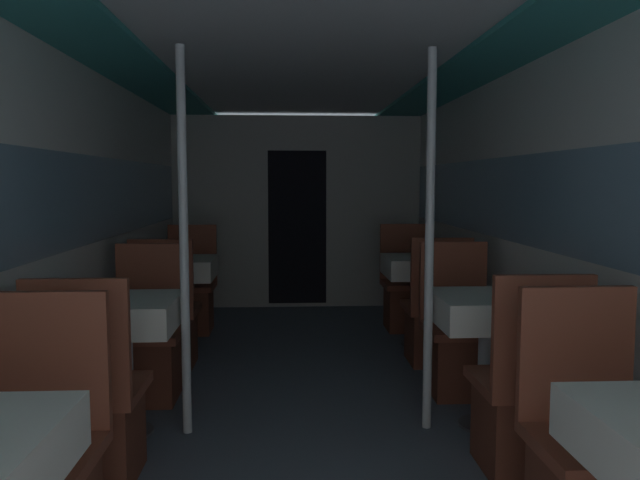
{
  "coord_description": "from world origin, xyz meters",
  "views": [
    {
      "loc": [
        -0.11,
        -0.94,
        1.39
      ],
      "look_at": [
        0.09,
        2.94,
        1.02
      ],
      "focal_mm": 35.0,
      "sensor_mm": 36.0,
      "label": 1
    }
  ],
  "objects_px": {
    "dining_table_left_2": "(179,273)",
    "chair_left_near_2": "(167,329)",
    "chair_left_far_1": "(147,354)",
    "chair_right_far_0": "(594,479)",
    "chair_left_far_2": "(190,300)",
    "chair_right_far_1": "(459,349)",
    "chair_right_far_2": "(407,298)",
    "dining_table_left_1": "(122,321)",
    "chair_left_near_1": "(92,421)",
    "chair_right_near_1": "(524,412)",
    "chair_right_near_2": "(435,326)",
    "support_pole_left_1": "(184,244)",
    "support_pole_right_1": "(429,242)",
    "dining_table_right_2": "(420,271)",
    "dining_table_right_1": "(488,316)"
  },
  "relations": [
    {
      "from": "dining_table_left_2",
      "to": "chair_left_near_2",
      "type": "xyz_separation_m",
      "value": [
        0.0,
        -0.57,
        -0.34
      ]
    },
    {
      "from": "chair_left_far_1",
      "to": "chair_right_far_0",
      "type": "xyz_separation_m",
      "value": [
        2.02,
        -1.8,
        0.0
      ]
    },
    {
      "from": "chair_left_near_2",
      "to": "chair_left_far_2",
      "type": "distance_m",
      "value": 1.13
    },
    {
      "from": "chair_right_far_1",
      "to": "chair_left_far_1",
      "type": "bearing_deg",
      "value": 0.0
    },
    {
      "from": "chair_right_far_2",
      "to": "dining_table_left_1",
      "type": "bearing_deg",
      "value": 49.5
    },
    {
      "from": "chair_left_near_1",
      "to": "chair_right_near_1",
      "type": "distance_m",
      "value": 2.02
    },
    {
      "from": "chair_left_near_1",
      "to": "chair_left_near_2",
      "type": "height_order",
      "value": "same"
    },
    {
      "from": "dining_table_left_2",
      "to": "chair_right_near_2",
      "type": "bearing_deg",
      "value": -15.62
    },
    {
      "from": "chair_left_near_2",
      "to": "support_pole_left_1",
      "type": "bearing_deg",
      "value": -74.65
    },
    {
      "from": "dining_table_left_2",
      "to": "chair_right_far_2",
      "type": "relative_size",
      "value": 0.77
    },
    {
      "from": "chair_left_far_2",
      "to": "support_pole_right_1",
      "type": "relative_size",
      "value": 0.47
    },
    {
      "from": "chair_left_near_1",
      "to": "dining_table_right_2",
      "type": "distance_m",
      "value": 3.14
    },
    {
      "from": "chair_right_near_1",
      "to": "support_pole_right_1",
      "type": "xyz_separation_m",
      "value": [
        -0.34,
        0.57,
        0.76
      ]
    },
    {
      "from": "chair_right_near_1",
      "to": "dining_table_left_1",
      "type": "bearing_deg",
      "value": 164.38
    },
    {
      "from": "chair_right_far_0",
      "to": "dining_table_right_2",
      "type": "height_order",
      "value": "chair_right_far_0"
    },
    {
      "from": "dining_table_left_1",
      "to": "support_pole_right_1",
      "type": "distance_m",
      "value": 1.74
    },
    {
      "from": "chair_right_near_1",
      "to": "chair_right_far_1",
      "type": "bearing_deg",
      "value": 90.0
    },
    {
      "from": "chair_left_near_1",
      "to": "chair_left_far_2",
      "type": "distance_m",
      "value": 2.94
    },
    {
      "from": "support_pole_left_1",
      "to": "chair_right_far_0",
      "type": "distance_m",
      "value": 2.22
    },
    {
      "from": "chair_right_near_1",
      "to": "chair_right_near_2",
      "type": "height_order",
      "value": "same"
    },
    {
      "from": "support_pole_left_1",
      "to": "chair_left_far_2",
      "type": "bearing_deg",
      "value": 98.16
    },
    {
      "from": "dining_table_left_1",
      "to": "chair_left_near_2",
      "type": "relative_size",
      "value": 0.77
    },
    {
      "from": "chair_right_far_0",
      "to": "chair_left_near_2",
      "type": "bearing_deg",
      "value": -50.73
    },
    {
      "from": "chair_left_near_1",
      "to": "chair_right_near_2",
      "type": "xyz_separation_m",
      "value": [
        2.02,
        1.8,
        0.0
      ]
    },
    {
      "from": "chair_left_near_1",
      "to": "chair_right_far_0",
      "type": "bearing_deg",
      "value": -18.37
    },
    {
      "from": "chair_left_near_2",
      "to": "chair_right_far_2",
      "type": "bearing_deg",
      "value": 29.22
    },
    {
      "from": "dining_table_left_2",
      "to": "chair_right_far_1",
      "type": "height_order",
      "value": "chair_right_far_1"
    },
    {
      "from": "dining_table_left_1",
      "to": "dining_table_right_2",
      "type": "distance_m",
      "value": 2.71
    },
    {
      "from": "chair_right_near_2",
      "to": "chair_right_far_2",
      "type": "distance_m",
      "value": 1.13
    },
    {
      "from": "dining_table_left_2",
      "to": "chair_left_far_2",
      "type": "xyz_separation_m",
      "value": [
        0.0,
        0.57,
        -0.34
      ]
    },
    {
      "from": "chair_left_far_2",
      "to": "chair_right_far_1",
      "type": "bearing_deg",
      "value": 138.29
    },
    {
      "from": "chair_right_near_1",
      "to": "support_pole_right_1",
      "type": "relative_size",
      "value": 0.47
    },
    {
      "from": "support_pole_left_1",
      "to": "dining_table_right_1",
      "type": "height_order",
      "value": "support_pole_left_1"
    },
    {
      "from": "dining_table_left_1",
      "to": "chair_left_far_1",
      "type": "relative_size",
      "value": 0.77
    },
    {
      "from": "chair_left_far_1",
      "to": "chair_left_near_2",
      "type": "bearing_deg",
      "value": -90.0
    },
    {
      "from": "chair_left_far_2",
      "to": "support_pole_right_1",
      "type": "distance_m",
      "value": 3.01
    },
    {
      "from": "dining_table_left_1",
      "to": "support_pole_left_1",
      "type": "relative_size",
      "value": 0.36
    },
    {
      "from": "dining_table_left_1",
      "to": "chair_right_far_0",
      "type": "height_order",
      "value": "chair_right_far_0"
    },
    {
      "from": "support_pole_left_1",
      "to": "dining_table_left_1",
      "type": "bearing_deg",
      "value": 180.0
    },
    {
      "from": "chair_left_near_2",
      "to": "chair_right_far_0",
      "type": "relative_size",
      "value": 1.0
    },
    {
      "from": "chair_right_near_2",
      "to": "chair_right_far_2",
      "type": "xyz_separation_m",
      "value": [
        0.0,
        1.13,
        0.0
      ]
    },
    {
      "from": "dining_table_right_1",
      "to": "chair_right_near_2",
      "type": "bearing_deg",
      "value": 90.0
    },
    {
      "from": "support_pole_left_1",
      "to": "chair_right_near_1",
      "type": "distance_m",
      "value": 1.93
    },
    {
      "from": "chair_left_far_2",
      "to": "chair_right_far_1",
      "type": "xyz_separation_m",
      "value": [
        2.02,
        -1.8,
        0.0
      ]
    },
    {
      "from": "dining_table_left_1",
      "to": "chair_left_near_2",
      "type": "distance_m",
      "value": 1.28
    },
    {
      "from": "dining_table_left_1",
      "to": "dining_table_right_2",
      "type": "relative_size",
      "value": 1.0
    },
    {
      "from": "dining_table_left_1",
      "to": "chair_right_far_0",
      "type": "relative_size",
      "value": 0.77
    },
    {
      "from": "dining_table_left_1",
      "to": "dining_table_left_2",
      "type": "relative_size",
      "value": 1.0
    },
    {
      "from": "chair_left_far_2",
      "to": "dining_table_right_2",
      "type": "distance_m",
      "value": 2.13
    },
    {
      "from": "chair_left_far_1",
      "to": "chair_left_far_2",
      "type": "distance_m",
      "value": 1.8
    }
  ]
}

